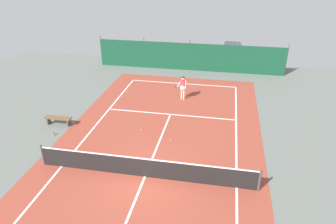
% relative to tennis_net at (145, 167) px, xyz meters
% --- Properties ---
extents(ground_plane, '(36.00, 36.00, 0.00)m').
position_rel_tennis_net_xyz_m(ground_plane, '(0.00, 0.00, -0.51)').
color(ground_plane, slate).
extents(court_surface, '(11.02, 26.60, 0.01)m').
position_rel_tennis_net_xyz_m(court_surface, '(0.00, 0.00, -0.51)').
color(court_surface, brown).
rests_on(court_surface, ground).
extents(tennis_net, '(10.12, 0.10, 1.10)m').
position_rel_tennis_net_xyz_m(tennis_net, '(0.00, 0.00, 0.00)').
color(tennis_net, black).
rests_on(tennis_net, ground).
extents(back_fence, '(16.30, 0.98, 2.70)m').
position_rel_tennis_net_xyz_m(back_fence, '(-0.00, 15.81, 0.16)').
color(back_fence, '#14472D').
rests_on(back_fence, ground).
extents(tennis_player, '(0.86, 0.62, 1.64)m').
position_rel_tennis_net_xyz_m(tennis_player, '(0.39, 8.97, 0.45)').
color(tennis_player, beige).
rests_on(tennis_player, ground).
extents(tennis_ball_near_player, '(0.07, 0.07, 0.07)m').
position_rel_tennis_net_xyz_m(tennis_ball_near_player, '(-1.28, 4.02, -0.48)').
color(tennis_ball_near_player, '#CCDB33').
rests_on(tennis_ball_near_player, ground).
extents(tennis_ball_midcourt, '(0.07, 0.07, 0.07)m').
position_rel_tennis_net_xyz_m(tennis_ball_midcourt, '(0.56, 3.33, -0.48)').
color(tennis_ball_midcourt, '#CCDB33').
rests_on(tennis_ball_midcourt, ground).
extents(parked_car, '(2.23, 4.31, 1.68)m').
position_rel_tennis_net_xyz_m(parked_car, '(3.65, 18.81, 0.33)').
color(parked_car, navy).
rests_on(parked_car, ground).
extents(courtside_bench, '(1.60, 0.40, 0.49)m').
position_rel_tennis_net_xyz_m(courtside_bench, '(-6.31, 3.83, -0.14)').
color(courtside_bench, brown).
rests_on(courtside_bench, ground).
extents(water_bottle, '(0.08, 0.08, 0.24)m').
position_rel_tennis_net_xyz_m(water_bottle, '(-5.96, 2.62, -0.39)').
color(water_bottle, '#D84C38').
rests_on(water_bottle, ground).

